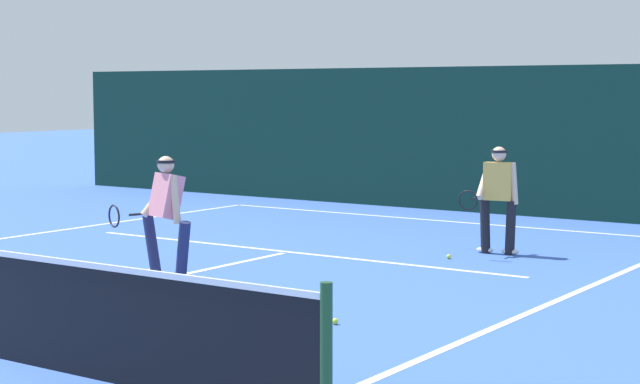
% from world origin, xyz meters
% --- Properties ---
extents(court_line_baseline_far, '(9.40, 0.10, 0.01)m').
position_xyz_m(court_line_baseline_far, '(0.00, 11.18, 0.00)').
color(court_line_baseline_far, white).
rests_on(court_line_baseline_far, ground_plane).
extents(court_line_service, '(7.66, 0.10, 0.01)m').
position_xyz_m(court_line_service, '(0.00, 6.53, 0.00)').
color(court_line_service, white).
rests_on(court_line_service, ground_plane).
extents(court_line_centre, '(0.10, 6.40, 0.01)m').
position_xyz_m(court_line_centre, '(0.00, 3.20, 0.00)').
color(court_line_centre, white).
rests_on(court_line_centre, ground_plane).
extents(player_near, '(1.12, 0.84, 1.59)m').
position_xyz_m(player_near, '(0.09, 3.77, 0.87)').
color(player_near, '#1E234C').
rests_on(player_near, ground_plane).
extents(player_far, '(0.65, 0.89, 1.59)m').
position_xyz_m(player_far, '(2.64, 8.13, 0.87)').
color(player_far, black).
rests_on(player_far, ground_plane).
extents(tennis_ball, '(0.07, 0.07, 0.07)m').
position_xyz_m(tennis_ball, '(3.28, 2.86, 0.03)').
color(tennis_ball, '#D1E033').
rests_on(tennis_ball, ground_plane).
extents(tennis_ball_extra, '(0.07, 0.07, 0.07)m').
position_xyz_m(tennis_ball_extra, '(2.27, 7.31, 0.03)').
color(tennis_ball_extra, '#D1E033').
rests_on(tennis_ball_extra, ground_plane).
extents(back_fence_windscreen, '(21.36, 0.12, 2.88)m').
position_xyz_m(back_fence_windscreen, '(0.00, 12.82, 1.44)').
color(back_fence_windscreen, '#103228').
rests_on(back_fence_windscreen, ground_plane).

